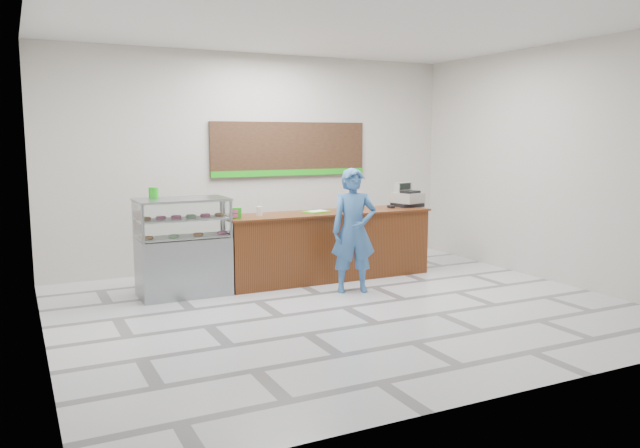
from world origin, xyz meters
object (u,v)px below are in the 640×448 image
cash_register (407,197)px  customer (354,231)px  display_case (183,246)px  serving_tray (316,212)px  sales_counter (328,245)px

cash_register → customer: (-1.55, -0.98, -0.31)m
customer → display_case: bearing=176.4°
display_case → customer: customer is taller
cash_register → serving_tray: 1.69m
cash_register → serving_tray: bearing=166.3°
sales_counter → display_case: size_ratio=2.45×
display_case → cash_register: size_ratio=2.56×
customer → sales_counter: bearing=105.3°
display_case → cash_register: 3.75m
cash_register → serving_tray: size_ratio=1.28×
sales_counter → cash_register: size_ratio=6.28×
sales_counter → serving_tray: (-0.18, 0.03, 0.52)m
serving_tray → customer: 0.93m
sales_counter → customer: bearing=-93.0°
cash_register → sales_counter: bearing=167.7°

